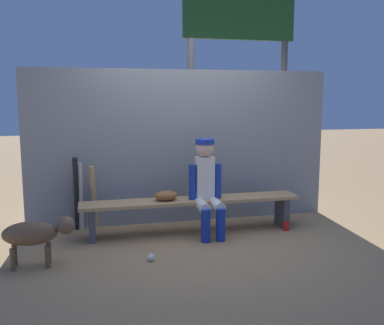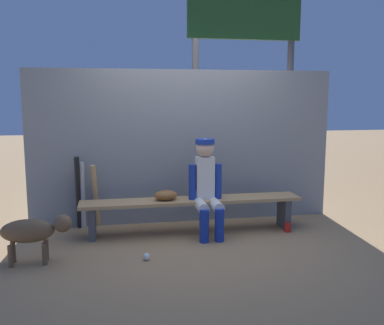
{
  "view_description": "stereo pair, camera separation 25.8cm",
  "coord_description": "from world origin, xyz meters",
  "px_view_note": "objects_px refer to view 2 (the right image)",
  "views": [
    {
      "loc": [
        -1.2,
        -4.98,
        1.65
      ],
      "look_at": [
        0.0,
        0.0,
        0.87
      ],
      "focal_mm": 40.27,
      "sensor_mm": 36.0,
      "label": 1
    },
    {
      "loc": [
        -0.95,
        -5.04,
        1.65
      ],
      "look_at": [
        0.0,
        0.0,
        0.87
      ],
      "focal_mm": 40.27,
      "sensor_mm": 36.0,
      "label": 2
    }
  ],
  "objects_px": {
    "player_seated": "(207,184)",
    "baseball_glove": "(166,195)",
    "dog": "(33,231)",
    "cup_on_ground": "(287,227)",
    "scoreboard": "(248,39)",
    "bat_aluminum_black": "(78,193)",
    "dugout_bench": "(192,206)",
    "baseball": "(146,257)",
    "cup_on_bench": "(197,194)",
    "bat_wood_tan": "(96,196)",
    "bat_aluminum_silver": "(83,195)"
  },
  "relations": [
    {
      "from": "dugout_bench",
      "to": "bat_wood_tan",
      "type": "height_order",
      "value": "bat_wood_tan"
    },
    {
      "from": "dog",
      "to": "dugout_bench",
      "type": "bearing_deg",
      "value": 21.69
    },
    {
      "from": "player_seated",
      "to": "cup_on_ground",
      "type": "xyz_separation_m",
      "value": [
        1.01,
        -0.09,
        -0.57
      ]
    },
    {
      "from": "baseball",
      "to": "dog",
      "type": "distance_m",
      "value": 1.15
    },
    {
      "from": "player_seated",
      "to": "dog",
      "type": "height_order",
      "value": "player_seated"
    },
    {
      "from": "cup_on_ground",
      "to": "baseball",
      "type": "bearing_deg",
      "value": -161.01
    },
    {
      "from": "cup_on_ground",
      "to": "baseball_glove",
      "type": "bearing_deg",
      "value": 172.69
    },
    {
      "from": "cup_on_ground",
      "to": "cup_on_bench",
      "type": "bearing_deg",
      "value": 169.91
    },
    {
      "from": "cup_on_bench",
      "to": "scoreboard",
      "type": "xyz_separation_m",
      "value": [
        1.02,
        1.26,
        2.03
      ]
    },
    {
      "from": "dugout_bench",
      "to": "dog",
      "type": "height_order",
      "value": "dog"
    },
    {
      "from": "player_seated",
      "to": "dugout_bench",
      "type": "bearing_deg",
      "value": 146.58
    },
    {
      "from": "player_seated",
      "to": "bat_aluminum_silver",
      "type": "distance_m",
      "value": 1.59
    },
    {
      "from": "bat_aluminum_black",
      "to": "baseball",
      "type": "distance_m",
      "value": 1.49
    },
    {
      "from": "bat_aluminum_black",
      "to": "bat_wood_tan",
      "type": "bearing_deg",
      "value": 9.65
    },
    {
      "from": "bat_aluminum_silver",
      "to": "dog",
      "type": "distance_m",
      "value": 1.19
    },
    {
      "from": "baseball",
      "to": "cup_on_bench",
      "type": "distance_m",
      "value": 1.16
    },
    {
      "from": "baseball",
      "to": "cup_on_ground",
      "type": "xyz_separation_m",
      "value": [
        1.8,
        0.62,
        0.02
      ]
    },
    {
      "from": "bat_aluminum_silver",
      "to": "dog",
      "type": "relative_size",
      "value": 1.02
    },
    {
      "from": "player_seated",
      "to": "baseball",
      "type": "height_order",
      "value": "player_seated"
    },
    {
      "from": "bat_wood_tan",
      "to": "baseball_glove",
      "type": "bearing_deg",
      "value": -27.28
    },
    {
      "from": "cup_on_ground",
      "to": "bat_wood_tan",
      "type": "bearing_deg",
      "value": 165.0
    },
    {
      "from": "cup_on_ground",
      "to": "scoreboard",
      "type": "bearing_deg",
      "value": 93.39
    },
    {
      "from": "baseball",
      "to": "cup_on_bench",
      "type": "bearing_deg",
      "value": 49.54
    },
    {
      "from": "player_seated",
      "to": "bat_aluminum_silver",
      "type": "xyz_separation_m",
      "value": [
        -1.49,
        0.52,
        -0.19
      ]
    },
    {
      "from": "bat_wood_tan",
      "to": "baseball",
      "type": "xyz_separation_m",
      "value": [
        0.54,
        -1.25,
        -0.38
      ]
    },
    {
      "from": "bat_wood_tan",
      "to": "bat_aluminum_black",
      "type": "height_order",
      "value": "bat_aluminum_black"
    },
    {
      "from": "dugout_bench",
      "to": "bat_aluminum_black",
      "type": "bearing_deg",
      "value": 163.81
    },
    {
      "from": "bat_aluminum_silver",
      "to": "scoreboard",
      "type": "height_order",
      "value": "scoreboard"
    },
    {
      "from": "bat_aluminum_black",
      "to": "scoreboard",
      "type": "distance_m",
      "value": 3.31
    },
    {
      "from": "bat_aluminum_black",
      "to": "cup_on_bench",
      "type": "height_order",
      "value": "bat_aluminum_black"
    },
    {
      "from": "cup_on_bench",
      "to": "scoreboard",
      "type": "height_order",
      "value": "scoreboard"
    },
    {
      "from": "bat_wood_tan",
      "to": "scoreboard",
      "type": "xyz_separation_m",
      "value": [
        2.25,
        0.83,
        2.1
      ]
    },
    {
      "from": "baseball_glove",
      "to": "scoreboard",
      "type": "relative_size",
      "value": 0.08
    },
    {
      "from": "baseball_glove",
      "to": "bat_aluminum_silver",
      "type": "relative_size",
      "value": 0.33
    },
    {
      "from": "player_seated",
      "to": "bat_aluminum_silver",
      "type": "relative_size",
      "value": 1.35
    },
    {
      "from": "player_seated",
      "to": "baseball_glove",
      "type": "relative_size",
      "value": 4.14
    },
    {
      "from": "baseball_glove",
      "to": "cup_on_bench",
      "type": "height_order",
      "value": "baseball_glove"
    },
    {
      "from": "dugout_bench",
      "to": "dog",
      "type": "bearing_deg",
      "value": -158.31
    },
    {
      "from": "bat_wood_tan",
      "to": "dog",
      "type": "relative_size",
      "value": 0.99
    },
    {
      "from": "bat_aluminum_black",
      "to": "cup_on_bench",
      "type": "bearing_deg",
      "value": -15.3
    },
    {
      "from": "bat_wood_tan",
      "to": "dog",
      "type": "distance_m",
      "value": 1.26
    },
    {
      "from": "baseball",
      "to": "scoreboard",
      "type": "xyz_separation_m",
      "value": [
        1.71,
        2.07,
        2.47
      ]
    },
    {
      "from": "dugout_bench",
      "to": "baseball",
      "type": "relative_size",
      "value": 36.46
    },
    {
      "from": "bat_wood_tan",
      "to": "cup_on_bench",
      "type": "distance_m",
      "value": 1.31
    },
    {
      "from": "dog",
      "to": "baseball_glove",
      "type": "bearing_deg",
      "value": 26.04
    },
    {
      "from": "scoreboard",
      "to": "cup_on_bench",
      "type": "bearing_deg",
      "value": -129.04
    },
    {
      "from": "player_seated",
      "to": "bat_aluminum_black",
      "type": "height_order",
      "value": "player_seated"
    },
    {
      "from": "scoreboard",
      "to": "dog",
      "type": "xyz_separation_m",
      "value": [
        -2.82,
        -1.95,
        -2.17
      ]
    },
    {
      "from": "dugout_bench",
      "to": "cup_on_ground",
      "type": "bearing_deg",
      "value": -9.3
    },
    {
      "from": "bat_aluminum_black",
      "to": "cup_on_bench",
      "type": "xyz_separation_m",
      "value": [
        1.44,
        -0.39,
        0.01
      ]
    }
  ]
}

